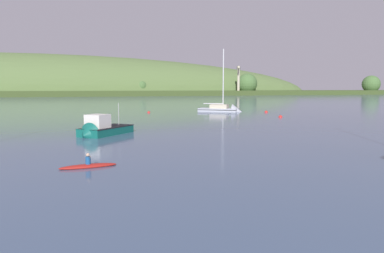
% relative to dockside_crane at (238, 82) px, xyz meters
% --- Properties ---
extents(far_shoreline_hill, '(571.52, 132.33, 58.65)m').
position_rel_dockside_crane_xyz_m(far_shoreline_hill, '(-139.47, 30.59, -9.79)').
color(far_shoreline_hill, '#3C4E24').
rests_on(far_shoreline_hill, ground).
extents(dockside_crane, '(6.46, 12.53, 20.81)m').
position_rel_dockside_crane_xyz_m(dockside_crane, '(0.00, 0.00, 0.00)').
color(dockside_crane, '#4C4C51').
rests_on(dockside_crane, ground).
extents(sailboat_near_mooring, '(9.77, 7.86, 15.03)m').
position_rel_dockside_crane_xyz_m(sailboat_near_mooring, '(-67.43, -165.26, -9.77)').
color(sailboat_near_mooring, '#ADB2BC').
rests_on(sailboat_near_mooring, ground).
extents(fishing_boat_moored, '(6.27, 6.95, 4.25)m').
position_rel_dockside_crane_xyz_m(fishing_boat_moored, '(-92.72, -199.18, -9.41)').
color(fishing_boat_moored, '#0F564C').
rests_on(fishing_boat_moored, ground).
extents(canoe_with_paddler, '(3.59, 1.60, 1.02)m').
position_rel_dockside_crane_xyz_m(canoe_with_paddler, '(-93.41, -214.85, -9.82)').
color(canoe_with_paddler, maroon).
rests_on(canoe_with_paddler, ground).
extents(mooring_buoy_foreground, '(0.59, 0.59, 0.67)m').
position_rel_dockside_crane_xyz_m(mooring_buoy_foreground, '(-83.67, -165.26, -9.92)').
color(mooring_buoy_foreground, red).
rests_on(mooring_buoy_foreground, ground).
extents(mooring_buoy_midchannel, '(0.66, 0.66, 0.74)m').
position_rel_dockside_crane_xyz_m(mooring_buoy_midchannel, '(-59.68, -169.78, -9.92)').
color(mooring_buoy_midchannel, red).
rests_on(mooring_buoy_midchannel, ground).
extents(mooring_buoy_off_fishing_boat, '(0.67, 0.67, 0.75)m').
position_rel_dockside_crane_xyz_m(mooring_buoy_off_fishing_boat, '(-62.90, -182.08, -9.92)').
color(mooring_buoy_off_fishing_boat, red).
rests_on(mooring_buoy_off_fishing_boat, ground).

